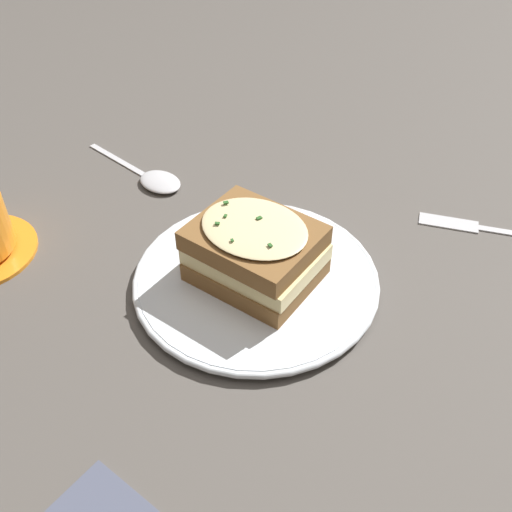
% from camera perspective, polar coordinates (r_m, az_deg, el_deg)
% --- Properties ---
extents(ground_plane, '(2.40, 2.40, 0.00)m').
position_cam_1_polar(ground_plane, '(0.66, 2.57, -1.66)').
color(ground_plane, '#514C47').
extents(dinner_plate, '(0.26, 0.26, 0.01)m').
position_cam_1_polar(dinner_plate, '(0.64, 0.00, -2.20)').
color(dinner_plate, white).
rests_on(dinner_plate, ground_plane).
extents(sandwich, '(0.13, 0.15, 0.07)m').
position_cam_1_polar(sandwich, '(0.61, -0.06, 0.42)').
color(sandwich, brown).
rests_on(sandwich, dinner_plate).
extents(fork, '(0.03, 0.18, 0.00)m').
position_cam_1_polar(fork, '(0.76, 20.40, 2.60)').
color(fork, silver).
rests_on(fork, ground_plane).
extents(spoon, '(0.09, 0.17, 0.01)m').
position_cam_1_polar(spoon, '(0.80, -9.57, 7.22)').
color(spoon, silver).
rests_on(spoon, ground_plane).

